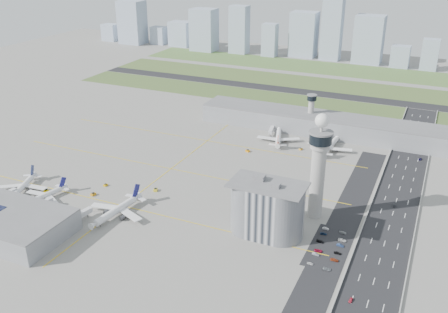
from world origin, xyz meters
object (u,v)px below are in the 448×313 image
at_px(car_lot_0, 310,263).
at_px(car_lot_6, 327,269).
at_px(secondary_tower, 311,109).
at_px(car_lot_10, 342,240).
at_px(jet_bridge_far_1, 330,137).
at_px(car_lot_3, 320,241).
at_px(airplane_far_b, 330,143).
at_px(tug_1, 106,185).
at_px(car_hw_4, 407,130).
at_px(control_tower, 319,162).
at_px(jet_bridge_far_0, 272,129).
at_px(car_lot_7, 335,260).
at_px(car_lot_5, 326,229).
at_px(tug_2, 93,194).
at_px(tug_3, 156,190).
at_px(jet_bridge_near_2, 73,221).
at_px(airplane_near_b, 42,194).
at_px(car_lot_11, 343,233).
at_px(car_hw_2, 420,159).
at_px(jet_bridge_near_1, 33,210).
at_px(car_lot_4, 323,234).
at_px(airplane_far_a, 279,134).
at_px(admin_building, 267,209).
at_px(car_lot_9, 340,245).
at_px(airplane_near_c, 115,207).
at_px(car_lot_2, 318,251).
at_px(tug_4, 248,151).
at_px(car_lot_1, 316,254).
at_px(tug_5, 301,149).
at_px(airplane_near_a, 22,184).
at_px(car_hw_1, 394,205).

bearing_deg(car_lot_0, car_lot_6, -96.44).
relative_size(secondary_tower, car_lot_10, 6.81).
xyz_separation_m(jet_bridge_far_1, car_lot_3, (30.64, -151.19, -2.25)).
height_order(airplane_far_b, tug_1, airplane_far_b).
bearing_deg(car_lot_0, car_hw_4, -4.93).
relative_size(control_tower, jet_bridge_far_0, 4.61).
distance_m(jet_bridge_far_0, car_lot_7, 188.91).
height_order(airplane_far_b, car_lot_5, airplane_far_b).
height_order(tug_2, tug_3, tug_3).
relative_size(control_tower, car_lot_7, 15.06).
distance_m(jet_bridge_far_1, tug_1, 186.43).
height_order(airplane_far_b, jet_bridge_near_2, airplane_far_b).
distance_m(control_tower, airplane_near_b, 173.40).
distance_m(car_lot_11, car_hw_2, 130.45).
relative_size(jet_bridge_near_1, car_lot_4, 3.75).
bearing_deg(airplane_far_a, tug_2, 133.93).
bearing_deg(airplane_far_b, admin_building, -178.39).
bearing_deg(car_lot_9, jet_bridge_far_1, 19.92).
distance_m(airplane_near_c, tug_3, 38.51).
distance_m(airplane_near_b, car_lot_2, 175.01).
relative_size(control_tower, jet_bridge_far_1, 4.61).
bearing_deg(car_lot_9, tug_4, 47.64).
bearing_deg(car_hw_2, airplane_far_b, -164.08).
height_order(car_lot_1, car_lot_9, car_lot_9).
relative_size(secondary_tower, jet_bridge_near_2, 2.28).
relative_size(car_lot_5, car_lot_6, 0.90).
relative_size(tug_3, tug_5, 1.24).
xyz_separation_m(airplane_near_b, airplane_far_a, (103.66, 159.40, 0.73)).
bearing_deg(car_lot_11, car_lot_0, 168.82).
bearing_deg(car_hw_4, car_lot_6, -85.52).
distance_m(secondary_tower, tug_5, 50.43).
xyz_separation_m(admin_building, car_lot_10, (41.33, 8.92, -14.65)).
relative_size(control_tower, secondary_tower, 2.02).
bearing_deg(jet_bridge_far_1, car_lot_1, 0.85).
height_order(airplane_near_a, car_lot_1, airplane_near_a).
bearing_deg(tug_4, car_lot_6, -123.84).
bearing_deg(car_lot_0, jet_bridge_near_1, 98.28).
bearing_deg(car_lot_6, car_lot_7, -14.36).
xyz_separation_m(airplane_far_a, tug_3, (-45.43, -118.17, -4.84)).
relative_size(jet_bridge_near_2, car_lot_7, 3.27).
bearing_deg(secondary_tower, car_hw_4, 22.23).
height_order(car_lot_1, car_hw_1, car_lot_1).
distance_m(jet_bridge_near_1, tug_1, 51.85).
height_order(airplane_far_a, car_lot_7, airplane_far_a).
relative_size(airplane_near_a, tug_1, 14.00).
distance_m(airplane_far_a, car_lot_6, 175.08).
distance_m(airplane_near_c, car_lot_7, 130.54).
bearing_deg(control_tower, car_lot_4, -61.21).
xyz_separation_m(tug_4, car_lot_6, (92.98, -124.85, -0.35)).
bearing_deg(car_lot_6, tug_4, 33.11).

